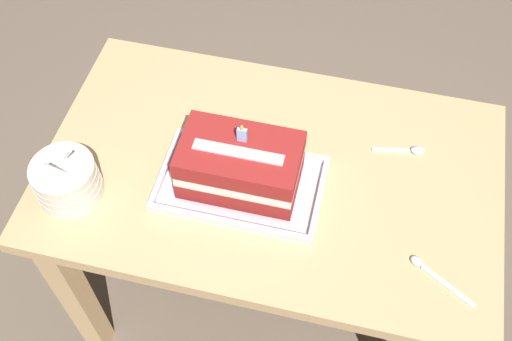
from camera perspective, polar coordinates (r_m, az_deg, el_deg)
The scene contains 7 objects.
ground_plane at distance 2.00m, azimuth 0.98°, elevation -11.49°, with size 8.00×8.00×0.00m, color #6B5B4C.
dining_table at distance 1.49m, azimuth 1.29°, elevation -2.53°, with size 1.03×0.64×0.70m.
foil_tray at distance 1.36m, azimuth -1.41°, elevation -1.36°, with size 0.36×0.22×0.02m.
birthday_cake at distance 1.29m, azimuth -1.48°, elevation 0.52°, with size 0.25×0.15×0.17m.
bowl_stack at distance 1.38m, azimuth -17.23°, elevation -0.85°, with size 0.15×0.15×0.15m.
serving_spoon_near_tray at distance 1.30m, azimuth 15.74°, elevation -8.92°, with size 0.14×0.09×0.01m.
serving_spoon_by_bowls at distance 1.46m, azimuth 14.33°, elevation 1.84°, with size 0.12×0.04×0.01m.
Camera 1 is at (0.15, -0.78, 1.83)m, focal length 42.96 mm.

